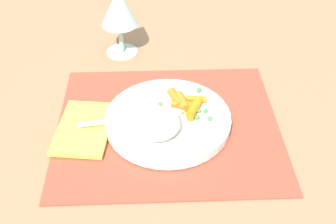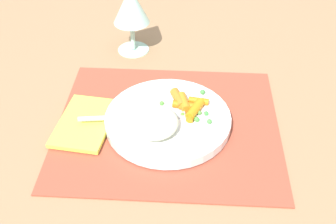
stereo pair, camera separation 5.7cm
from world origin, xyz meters
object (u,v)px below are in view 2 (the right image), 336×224
(rice_mound, at_px, (155,122))
(wine_glass, at_px, (131,7))
(plate, at_px, (168,120))
(fork, at_px, (143,116))
(carrot_portion, at_px, (188,105))
(napkin, at_px, (85,123))

(rice_mound, bearing_deg, wine_glass, 104.37)
(plate, xyz_separation_m, fork, (-0.04, -0.01, 0.01))
(fork, bearing_deg, carrot_portion, 21.68)
(plate, xyz_separation_m, wine_glass, (-0.10, 0.26, 0.09))
(carrot_portion, height_order, wine_glass, wine_glass)
(carrot_portion, relative_size, wine_glass, 0.56)
(carrot_portion, bearing_deg, napkin, -168.96)
(carrot_portion, xyz_separation_m, napkin, (-0.19, -0.04, -0.02))
(plate, bearing_deg, fork, -172.50)
(rice_mound, distance_m, wine_glass, 0.31)
(wine_glass, bearing_deg, carrot_portion, -60.60)
(wine_glass, relative_size, napkin, 1.07)
(plate, relative_size, rice_mound, 2.60)
(rice_mound, height_order, fork, rice_mound)
(fork, height_order, napkin, fork)
(plate, xyz_separation_m, rice_mound, (-0.02, -0.04, 0.02))
(napkin, bearing_deg, plate, 4.06)
(plate, distance_m, wine_glass, 0.29)
(plate, relative_size, fork, 1.19)
(carrot_portion, distance_m, wine_glass, 0.28)
(plate, relative_size, napkin, 1.61)
(wine_glass, bearing_deg, rice_mound, -75.63)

